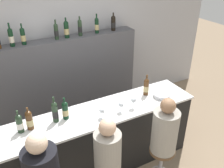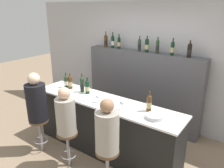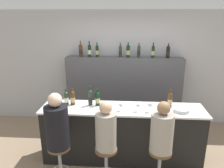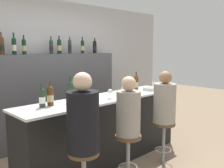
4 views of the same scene
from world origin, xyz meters
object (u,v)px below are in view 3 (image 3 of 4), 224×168
(wine_bottle_counter_4, at_px, (170,100))
(guest_seated_right, at_px, (162,131))
(wine_bottle_counter_0, at_px, (66,98))
(bar_stool_left, at_px, (60,155))
(wine_bottle_counter_2, at_px, (90,97))
(guest_seated_middle, at_px, (106,129))
(guest_seated_left, at_px, (57,125))
(metal_bowl, at_px, (182,110))
(bar_stool_right, at_px, (160,159))
(wine_bottle_backbar_1, at_px, (90,50))
(wine_glass_1, at_px, (138,106))
(wine_bottle_backbar_5, at_px, (139,51))
(wine_bottle_backbar_2, at_px, (97,51))
(wine_bottle_backbar_7, at_px, (168,52))
(wine_bottle_backbar_6, at_px, (153,51))
(wine_bottle_backbar_3, at_px, (120,51))
(wine_bottle_counter_1, at_px, (73,98))
(wine_glass_0, at_px, (121,105))
(wine_glass_2, at_px, (150,105))
(bar_stool_middle, at_px, (106,157))
(wine_bottle_backbar_0, at_px, (81,50))
(wine_bottle_counter_3, at_px, (98,99))
(wine_bottle_backbar_4, at_px, (128,51))

(wine_bottle_counter_4, height_order, guest_seated_right, guest_seated_right)
(wine_bottle_counter_0, height_order, bar_stool_left, wine_bottle_counter_0)
(wine_bottle_counter_2, relative_size, guest_seated_middle, 0.47)
(wine_bottle_counter_2, distance_m, guest_seated_left, 0.83)
(metal_bowl, distance_m, bar_stool_right, 0.87)
(guest_seated_left, xyz_separation_m, bar_stool_right, (1.49, 0.00, -0.51))
(wine_bottle_counter_0, relative_size, wine_bottle_backbar_1, 0.85)
(wine_glass_1, bearing_deg, wine_bottle_backbar_5, 87.87)
(wine_bottle_backbar_2, distance_m, wine_bottle_backbar_7, 1.52)
(bar_stool_left, bearing_deg, wine_bottle_backbar_6, 52.26)
(wine_bottle_backbar_3, xyz_separation_m, guest_seated_left, (-0.83, -1.98, -0.74))
(wine_bottle_backbar_5, bearing_deg, wine_bottle_backbar_3, -180.00)
(wine_bottle_counter_2, distance_m, wine_bottle_backbar_5, 1.63)
(wine_bottle_counter_1, bearing_deg, wine_glass_0, -13.53)
(wine_bottle_backbar_7, xyz_separation_m, wine_glass_2, (-0.48, -1.45, -0.63))
(wine_bottle_counter_4, bearing_deg, wine_bottle_backbar_2, 138.09)
(wine_bottle_backbar_7, height_order, bar_stool_middle, wine_bottle_backbar_7)
(wine_bottle_backbar_0, distance_m, wine_bottle_backbar_7, 1.88)
(wine_bottle_counter_3, bearing_deg, wine_glass_2, -13.10)
(wine_bottle_backbar_4, xyz_separation_m, metal_bowl, (0.88, -1.41, -0.73))
(wine_bottle_counter_4, bearing_deg, wine_glass_0, -165.97)
(wine_bottle_backbar_1, height_order, wine_glass_2, wine_bottle_backbar_1)
(wine_bottle_backbar_2, relative_size, wine_bottle_backbar_3, 1.02)
(wine_bottle_backbar_2, xyz_separation_m, guest_seated_right, (1.16, -1.98, -0.78))
(wine_glass_1, relative_size, bar_stool_middle, 0.23)
(wine_bottle_backbar_2, bearing_deg, wine_glass_0, -68.38)
(wine_bottle_counter_0, bearing_deg, guest_seated_left, -85.51)
(wine_glass_2, distance_m, bar_stool_middle, 1.05)
(wine_bottle_backbar_3, bearing_deg, bar_stool_middle, -93.73)
(wine_bottle_backbar_5, distance_m, wine_glass_1, 1.59)
(wine_bottle_backbar_0, relative_size, wine_glass_2, 2.18)
(wine_bottle_backbar_7, bearing_deg, wine_bottle_backbar_2, -180.00)
(wine_bottle_backbar_4, distance_m, wine_bottle_backbar_5, 0.23)
(guest_seated_right, bearing_deg, wine_bottle_backbar_2, 120.38)
(wine_bottle_counter_4, relative_size, wine_bottle_backbar_0, 0.91)
(wine_bottle_counter_4, bearing_deg, wine_bottle_counter_2, 180.00)
(wine_glass_1, height_order, bar_stool_middle, wine_glass_1)
(wine_bottle_backbar_5, relative_size, guest_seated_left, 0.38)
(wine_bottle_backbar_6, relative_size, wine_glass_1, 2.26)
(wine_bottle_backbar_3, bearing_deg, metal_bowl, -53.32)
(wine_bottle_counter_3, xyz_separation_m, guest_seated_middle, (0.21, -0.73, -0.17))
(wine_bottle_backbar_4, relative_size, wine_glass_1, 2.26)
(guest_seated_middle, bearing_deg, metal_bowl, 25.88)
(wine_bottle_backbar_2, xyz_separation_m, wine_glass_0, (0.57, -1.45, -0.65))
(wine_bottle_backbar_7, relative_size, wine_glass_0, 2.21)
(wine_glass_2, xyz_separation_m, metal_bowl, (0.51, 0.04, -0.09))
(wine_bottle_backbar_4, relative_size, wine_glass_2, 2.02)
(wine_bottle_backbar_3, bearing_deg, wine_glass_0, -87.29)
(wine_glass_1, distance_m, bar_stool_left, 1.43)
(wine_glass_0, relative_size, bar_stool_right, 0.22)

